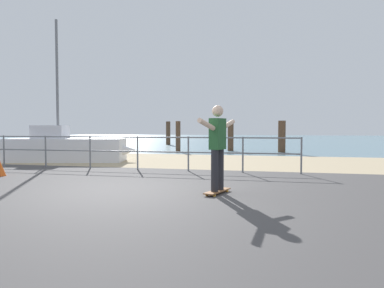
{
  "coord_description": "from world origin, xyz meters",
  "views": [
    {
      "loc": [
        2.89,
        -6.48,
        1.29
      ],
      "look_at": [
        0.92,
        2.0,
        0.9
      ],
      "focal_mm": 32.74,
      "sensor_mm": 36.0,
      "label": 1
    }
  ],
  "objects": [
    {
      "name": "railing_fence",
      "position": [
        -1.97,
        3.6,
        0.7
      ],
      "size": [
        11.32,
        0.05,
        1.05
      ],
      "color": "slate",
      "rests_on": "ground"
    },
    {
      "name": "beach_strip",
      "position": [
        0.0,
        7.0,
        0.0
      ],
      "size": [
        24.0,
        6.0,
        0.04
      ],
      "primitive_type": "cube",
      "color": "tan",
      "rests_on": "ground"
    },
    {
      "name": "groyne_post_0",
      "position": [
        -5.03,
        19.53,
        0.91
      ],
      "size": [
        0.34,
        0.34,
        1.82
      ],
      "primitive_type": "cylinder",
      "color": "#513826",
      "rests_on": "ground"
    },
    {
      "name": "sea_surface",
      "position": [
        0.0,
        35.0,
        0.0
      ],
      "size": [
        72.0,
        50.0,
        0.04
      ],
      "primitive_type": "cube",
      "color": "slate",
      "rests_on": "ground"
    },
    {
      "name": "skateboard",
      "position": [
        1.85,
        0.2,
        0.07
      ],
      "size": [
        0.44,
        0.82,
        0.08
      ],
      "color": "brown",
      "rests_on": "ground"
    },
    {
      "name": "sailboat",
      "position": [
        -4.73,
        5.57,
        0.52
      ],
      "size": [
        5.07,
        2.35,
        5.42
      ],
      "color": "silver",
      "rests_on": "ground"
    },
    {
      "name": "skateboarder",
      "position": [
        1.85,
        0.2,
        1.02
      ],
      "size": [
        0.53,
        1.4,
        1.65
      ],
      "color": "#26262B",
      "rests_on": "skateboard"
    },
    {
      "name": "groyne_post_2",
      "position": [
        0.55,
        13.29,
        0.84
      ],
      "size": [
        0.33,
        0.33,
        1.68
      ],
      "primitive_type": "cylinder",
      "color": "#513826",
      "rests_on": "ground"
    },
    {
      "name": "ground_plane",
      "position": [
        0.0,
        -1.0,
        0.0
      ],
      "size": [
        24.0,
        10.0,
        0.04
      ],
      "primitive_type": "cube",
      "color": "#474444",
      "rests_on": "ground"
    },
    {
      "name": "groyne_post_3",
      "position": [
        3.35,
        12.6,
        0.85
      ],
      "size": [
        0.39,
        0.39,
        1.69
      ],
      "primitive_type": "cylinder",
      "color": "#513826",
      "rests_on": "ground"
    },
    {
      "name": "groyne_post_1",
      "position": [
        -2.24,
        12.23,
        0.84
      ],
      "size": [
        0.27,
        0.27,
        1.69
      ],
      "primitive_type": "cylinder",
      "color": "#513826",
      "rests_on": "ground"
    }
  ]
}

